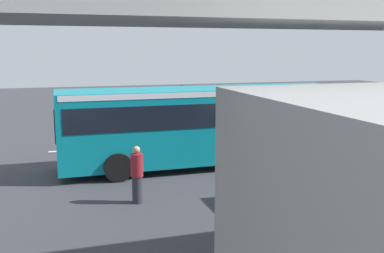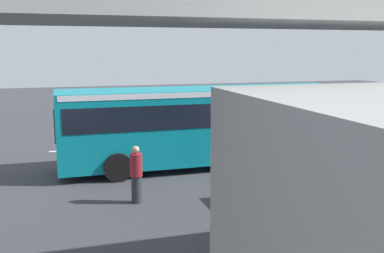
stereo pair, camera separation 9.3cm
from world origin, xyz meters
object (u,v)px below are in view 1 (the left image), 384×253
parked_van (362,165)px  traffic_sign (182,102)px  city_bus (204,120)px  pedestrian (137,175)px

parked_van → traffic_sign: (2.53, -11.44, 0.71)m
city_bus → pedestrian: bearing=47.1°
pedestrian → traffic_sign: traffic_sign is taller
parked_van → traffic_sign: 11.74m
traffic_sign → pedestrian: bearing=66.7°
city_bus → pedestrian: 5.11m
city_bus → parked_van: 6.50m
traffic_sign → parked_van: bearing=102.4°
parked_van → city_bus: bearing=-60.2°
city_bus → traffic_sign: size_ratio=4.12×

